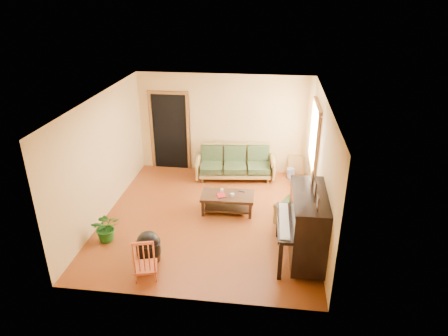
# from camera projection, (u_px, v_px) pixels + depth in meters

# --- Properties ---
(floor) EXTENTS (5.00, 5.00, 0.00)m
(floor) POSITION_uv_depth(u_px,v_px,m) (210.00, 217.00, 8.64)
(floor) COLOR #5E260C
(floor) RESTS_ON ground
(doorway) EXTENTS (1.08, 0.16, 2.05)m
(doorway) POSITION_uv_depth(u_px,v_px,m) (170.00, 132.00, 10.62)
(doorway) COLOR black
(doorway) RESTS_ON floor
(window) EXTENTS (0.12, 1.36, 1.46)m
(window) POSITION_uv_depth(u_px,v_px,m) (315.00, 136.00, 8.94)
(window) COLOR white
(window) RESTS_ON right_wall
(sofa) EXTENTS (2.08, 1.06, 0.86)m
(sofa) POSITION_uv_depth(u_px,v_px,m) (235.00, 163.00, 10.23)
(sofa) COLOR olive
(sofa) RESTS_ON floor
(coffee_table) EXTENTS (1.16, 0.65, 0.42)m
(coffee_table) POSITION_uv_depth(u_px,v_px,m) (228.00, 203.00, 8.79)
(coffee_table) COLOR black
(coffee_table) RESTS_ON floor
(armchair) EXTENTS (1.18, 1.20, 0.92)m
(armchair) POSITION_uv_depth(u_px,v_px,m) (299.00, 204.00, 8.24)
(armchair) COLOR olive
(armchair) RESTS_ON floor
(piano) EXTENTS (0.91, 1.51, 1.32)m
(piano) POSITION_uv_depth(u_px,v_px,m) (308.00, 227.00, 7.08)
(piano) COLOR black
(piano) RESTS_ON floor
(footstool) EXTENTS (0.49, 0.49, 0.43)m
(footstool) POSITION_uv_depth(u_px,v_px,m) (149.00, 249.00, 7.24)
(footstool) COLOR black
(footstool) RESTS_ON floor
(red_chair) EXTENTS (0.48, 0.50, 0.82)m
(red_chair) POSITION_uv_depth(u_px,v_px,m) (145.00, 257.00, 6.71)
(red_chair) COLOR #9D3B1C
(red_chair) RESTS_ON floor
(leaning_frame) EXTENTS (0.44, 0.14, 0.57)m
(leaning_frame) POSITION_uv_depth(u_px,v_px,m) (296.00, 165.00, 10.45)
(leaning_frame) COLOR #B5853C
(leaning_frame) RESTS_ON floor
(ceramic_crock) EXTENTS (0.25, 0.25, 0.26)m
(ceramic_crock) POSITION_uv_depth(u_px,v_px,m) (291.00, 173.00, 10.37)
(ceramic_crock) COLOR #314D93
(ceramic_crock) RESTS_ON floor
(potted_plant) EXTENTS (0.68, 0.64, 0.60)m
(potted_plant) POSITION_uv_depth(u_px,v_px,m) (106.00, 227.00, 7.74)
(potted_plant) COLOR #1B5618
(potted_plant) RESTS_ON floor
(book) EXTENTS (0.24, 0.28, 0.02)m
(book) POSITION_uv_depth(u_px,v_px,m) (217.00, 196.00, 8.63)
(book) COLOR maroon
(book) RESTS_ON coffee_table
(candle) EXTENTS (0.08, 0.08, 0.11)m
(candle) POSITION_uv_depth(u_px,v_px,m) (222.00, 191.00, 8.73)
(candle) COLOR silver
(candle) RESTS_ON coffee_table
(glass_jar) EXTENTS (0.09, 0.09, 0.06)m
(glass_jar) POSITION_uv_depth(u_px,v_px,m) (232.00, 195.00, 8.63)
(glass_jar) COLOR silver
(glass_jar) RESTS_ON coffee_table
(remote) EXTENTS (0.15, 0.05, 0.01)m
(remote) POSITION_uv_depth(u_px,v_px,m) (242.00, 191.00, 8.82)
(remote) COLOR black
(remote) RESTS_ON coffee_table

